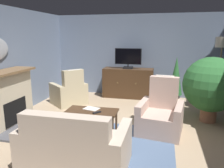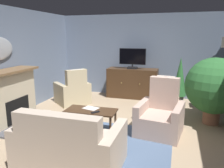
{
  "view_description": "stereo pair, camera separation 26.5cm",
  "coord_description": "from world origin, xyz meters",
  "px_view_note": "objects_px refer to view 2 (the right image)",
  "views": [
    {
      "loc": [
        0.86,
        -4.06,
        1.92
      ],
      "look_at": [
        -0.2,
        0.37,
        0.92
      ],
      "focal_mm": 35.42,
      "sensor_mm": 36.0,
      "label": 1
    },
    {
      "loc": [
        1.11,
        -3.99,
        1.92
      ],
      "look_at": [
        -0.2,
        0.37,
        0.92
      ],
      "focal_mm": 35.42,
      "sensor_mm": 36.0,
      "label": 2
    }
  ],
  "objects_px": {
    "television": "(132,58)",
    "sofa_floral": "(69,147)",
    "coffee_table": "(91,113)",
    "armchair_in_far_corner": "(73,92)",
    "tv_remote": "(95,112)",
    "armchair_by_fireplace": "(160,117)",
    "potted_plant_leafy_by_curtain": "(180,80)",
    "folded_newspaper": "(91,108)",
    "tv_cabinet": "(132,84)",
    "fireplace": "(11,98)",
    "potted_plant_on_hearth_side": "(214,86)"
  },
  "relations": [
    {
      "from": "tv_cabinet",
      "to": "folded_newspaper",
      "type": "relative_size",
      "value": 5.17
    },
    {
      "from": "fireplace",
      "to": "tv_remote",
      "type": "distance_m",
      "value": 2.04
    },
    {
      "from": "folded_newspaper",
      "to": "armchair_in_far_corner",
      "type": "bearing_deg",
      "value": 141.06
    },
    {
      "from": "armchair_by_fireplace",
      "to": "tv_cabinet",
      "type": "bearing_deg",
      "value": 113.81
    },
    {
      "from": "television",
      "to": "folded_newspaper",
      "type": "xyz_separation_m",
      "value": [
        -0.3,
        -2.67,
        -0.78
      ]
    },
    {
      "from": "folded_newspaper",
      "to": "potted_plant_on_hearth_side",
      "type": "height_order",
      "value": "potted_plant_on_hearth_side"
    },
    {
      "from": "coffee_table",
      "to": "potted_plant_leafy_by_curtain",
      "type": "relative_size",
      "value": 0.75
    },
    {
      "from": "potted_plant_leafy_by_curtain",
      "to": "folded_newspaper",
      "type": "bearing_deg",
      "value": -128.39
    },
    {
      "from": "coffee_table",
      "to": "potted_plant_on_hearth_side",
      "type": "distance_m",
      "value": 2.71
    },
    {
      "from": "armchair_in_far_corner",
      "to": "potted_plant_on_hearth_side",
      "type": "xyz_separation_m",
      "value": [
        3.63,
        -0.47,
        0.52
      ]
    },
    {
      "from": "tv_remote",
      "to": "potted_plant_leafy_by_curtain",
      "type": "height_order",
      "value": "potted_plant_leafy_by_curtain"
    },
    {
      "from": "coffee_table",
      "to": "folded_newspaper",
      "type": "distance_m",
      "value": 0.12
    },
    {
      "from": "fireplace",
      "to": "potted_plant_leafy_by_curtain",
      "type": "bearing_deg",
      "value": 32.75
    },
    {
      "from": "coffee_table",
      "to": "potted_plant_on_hearth_side",
      "type": "bearing_deg",
      "value": 27.06
    },
    {
      "from": "folded_newspaper",
      "to": "coffee_table",
      "type": "bearing_deg",
      "value": -53.17
    },
    {
      "from": "coffee_table",
      "to": "armchair_in_far_corner",
      "type": "xyz_separation_m",
      "value": [
        -1.24,
        1.69,
        -0.09
      ]
    },
    {
      "from": "armchair_by_fireplace",
      "to": "potted_plant_on_hearth_side",
      "type": "distance_m",
      "value": 1.43
    },
    {
      "from": "potted_plant_leafy_by_curtain",
      "to": "tv_remote",
      "type": "bearing_deg",
      "value": -122.75
    },
    {
      "from": "armchair_by_fireplace",
      "to": "armchair_in_far_corner",
      "type": "height_order",
      "value": "armchair_by_fireplace"
    },
    {
      "from": "coffee_table",
      "to": "tv_remote",
      "type": "xyz_separation_m",
      "value": [
        0.14,
        -0.13,
        0.07
      ]
    },
    {
      "from": "coffee_table",
      "to": "sofa_floral",
      "type": "relative_size",
      "value": 0.68
    },
    {
      "from": "potted_plant_leafy_by_curtain",
      "to": "fireplace",
      "type": "bearing_deg",
      "value": -147.25
    },
    {
      "from": "tv_remote",
      "to": "armchair_in_far_corner",
      "type": "bearing_deg",
      "value": -103.85
    },
    {
      "from": "armchair_by_fireplace",
      "to": "potted_plant_leafy_by_curtain",
      "type": "bearing_deg",
      "value": 79.42
    },
    {
      "from": "tv_cabinet",
      "to": "potted_plant_leafy_by_curtain",
      "type": "height_order",
      "value": "potted_plant_leafy_by_curtain"
    },
    {
      "from": "armchair_in_far_corner",
      "to": "potted_plant_leafy_by_curtain",
      "type": "distance_m",
      "value": 3.01
    },
    {
      "from": "sofa_floral",
      "to": "tv_remote",
      "type": "bearing_deg",
      "value": 90.32
    },
    {
      "from": "armchair_by_fireplace",
      "to": "potted_plant_on_hearth_side",
      "type": "height_order",
      "value": "potted_plant_on_hearth_side"
    },
    {
      "from": "fireplace",
      "to": "armchair_by_fireplace",
      "type": "xyz_separation_m",
      "value": [
        3.22,
        0.43,
        -0.23
      ]
    },
    {
      "from": "television",
      "to": "armchair_by_fireplace",
      "type": "bearing_deg",
      "value": -65.72
    },
    {
      "from": "fireplace",
      "to": "folded_newspaper",
      "type": "bearing_deg",
      "value": 3.99
    },
    {
      "from": "tv_remote",
      "to": "coffee_table",
      "type": "bearing_deg",
      "value": -93.12
    },
    {
      "from": "television",
      "to": "tv_remote",
      "type": "relative_size",
      "value": 4.79
    },
    {
      "from": "television",
      "to": "sofa_floral",
      "type": "distance_m",
      "value": 4.1
    },
    {
      "from": "tv_cabinet",
      "to": "television",
      "type": "height_order",
      "value": "television"
    },
    {
      "from": "fireplace",
      "to": "sofa_floral",
      "type": "bearing_deg",
      "value": -30.18
    },
    {
      "from": "tv_cabinet",
      "to": "sofa_floral",
      "type": "bearing_deg",
      "value": -91.58
    },
    {
      "from": "sofa_floral",
      "to": "coffee_table",
      "type": "bearing_deg",
      "value": 96.89
    },
    {
      "from": "television",
      "to": "potted_plant_leafy_by_curtain",
      "type": "height_order",
      "value": "television"
    },
    {
      "from": "coffee_table",
      "to": "armchair_by_fireplace",
      "type": "distance_m",
      "value": 1.39
    },
    {
      "from": "folded_newspaper",
      "to": "sofa_floral",
      "type": "xyz_separation_m",
      "value": [
        0.19,
        -1.32,
        -0.16
      ]
    },
    {
      "from": "armchair_in_far_corner",
      "to": "armchair_by_fireplace",
      "type": "bearing_deg",
      "value": -26.7
    },
    {
      "from": "armchair_in_far_corner",
      "to": "coffee_table",
      "type": "bearing_deg",
      "value": -53.68
    },
    {
      "from": "tv_remote",
      "to": "armchair_by_fireplace",
      "type": "height_order",
      "value": "armchair_by_fireplace"
    },
    {
      "from": "armchair_by_fireplace",
      "to": "potted_plant_leafy_by_curtain",
      "type": "distance_m",
      "value": 1.94
    },
    {
      "from": "armchair_in_far_corner",
      "to": "potted_plant_on_hearth_side",
      "type": "bearing_deg",
      "value": -7.46
    },
    {
      "from": "tv_cabinet",
      "to": "potted_plant_leafy_by_curtain",
      "type": "xyz_separation_m",
      "value": [
        1.42,
        -0.56,
        0.31
      ]
    },
    {
      "from": "fireplace",
      "to": "potted_plant_on_hearth_side",
      "type": "height_order",
      "value": "potted_plant_on_hearth_side"
    },
    {
      "from": "sofa_floral",
      "to": "armchair_in_far_corner",
      "type": "bearing_deg",
      "value": 115.53
    },
    {
      "from": "tv_cabinet",
      "to": "armchair_in_far_corner",
      "type": "relative_size",
      "value": 1.33
    }
  ]
}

